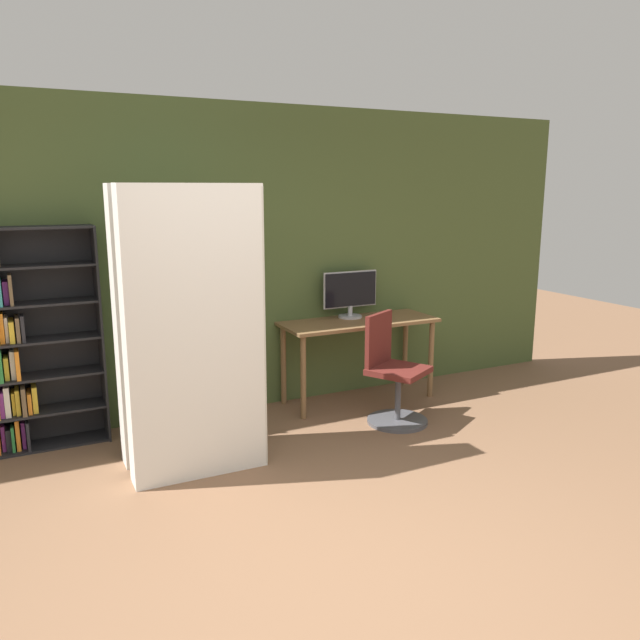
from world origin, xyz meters
TOP-DOWN VIEW (x-y plane):
  - ground_plane at (0.00, 0.00)m, footprint 16.00×16.00m
  - wall_back at (0.00, 2.83)m, footprint 8.00×0.06m
  - desk at (1.50, 2.52)m, footprint 1.47×0.56m
  - monitor at (1.49, 2.67)m, footprint 0.56×0.22m
  - office_chair at (1.48, 1.90)m, footprint 0.60×0.60m
  - bookshelf at (-1.30, 2.68)m, footprint 0.86×0.30m
  - mattress_near at (-0.27, 1.66)m, footprint 0.94×0.23m
  - mattress_far at (-0.27, 2.03)m, footprint 0.94×0.22m

SIDE VIEW (x-z plane):
  - ground_plane at x=0.00m, z-range 0.00..0.00m
  - office_chair at x=1.48m, z-range -0.09..0.86m
  - desk at x=1.50m, z-range 0.28..1.06m
  - bookshelf at x=-1.30m, z-range -0.03..1.67m
  - mattress_far at x=-0.27m, z-range 0.00..2.02m
  - mattress_near at x=-0.27m, z-range 0.00..2.02m
  - monitor at x=1.49m, z-range 0.80..1.24m
  - wall_back at x=0.00m, z-range 0.00..2.70m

